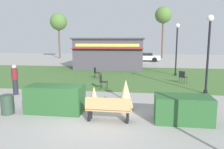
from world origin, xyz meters
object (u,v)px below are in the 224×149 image
(park_bench, at_px, (108,109))
(cafe_chair_center, at_px, (96,72))
(lamppost_far, at_px, (177,43))
(cafe_chair_west, at_px, (102,81))
(food_kiosk, at_px, (110,53))
(parked_car_center_slot, at_px, (145,57))
(person_strolling, at_px, (15,80))
(tree_left_bg, at_px, (59,22))
(cafe_chair_east, at_px, (183,76))
(lamppost_mid, at_px, (209,45))
(trash_bin, at_px, (7,104))
(tree_right_bg, at_px, (163,15))
(parked_car_west_slot, at_px, (111,56))

(park_bench, bearing_deg, cafe_chair_center, 104.82)
(lamppost_far, distance_m, cafe_chair_west, 8.32)
(food_kiosk, bearing_deg, parked_car_center_slot, 65.56)
(lamppost_far, bearing_deg, park_bench, -109.49)
(person_strolling, bearing_deg, park_bench, 18.91)
(parked_car_center_slot, xyz_separation_m, tree_left_bg, (-14.20, 3.45, 5.32))
(tree_left_bg, bearing_deg, parked_car_center_slot, -13.66)
(cafe_chair_east, bearing_deg, lamppost_mid, -74.47)
(park_bench, height_order, person_strolling, person_strolling)
(trash_bin, xyz_separation_m, tree_left_bg, (-8.40, 27.40, 5.56))
(cafe_chair_east, xyz_separation_m, person_strolling, (-9.88, -4.62, 0.33))
(lamppost_mid, distance_m, person_strolling, 10.98)
(park_bench, distance_m, trash_bin, 4.29)
(parked_car_center_slot, height_order, tree_right_bg, tree_right_bg)
(parked_car_west_slot, height_order, tree_right_bg, tree_right_bg)
(tree_right_bg, bearing_deg, cafe_chair_east, -91.07)
(lamppost_far, xyz_separation_m, person_strolling, (-9.89, -8.13, -1.90))
(lamppost_mid, xyz_separation_m, tree_left_bg, (-17.54, 22.58, 3.21))
(food_kiosk, distance_m, tree_right_bg, 17.38)
(cafe_chair_center, height_order, parked_car_west_slot, parked_car_west_slot)
(cafe_chair_center, distance_m, tree_right_bg, 23.72)
(cafe_chair_west, distance_m, tree_left_bg, 25.55)
(park_bench, bearing_deg, cafe_chair_west, 102.75)
(person_strolling, relative_size, parked_car_center_slot, 0.40)
(lamppost_far, bearing_deg, parked_car_center_slot, 101.32)
(lamppost_mid, distance_m, food_kiosk, 12.95)
(parked_car_west_slot, bearing_deg, tree_right_bg, 40.21)
(trash_bin, xyz_separation_m, tree_right_bg, (8.76, 30.58, 6.71))
(trash_bin, relative_size, tree_right_bg, 0.09)
(tree_left_bg, bearing_deg, tree_right_bg, 10.50)
(parked_car_center_slot, bearing_deg, park_bench, -93.59)
(food_kiosk, height_order, cafe_chair_west, food_kiosk)
(cafe_chair_east, xyz_separation_m, tree_left_bg, (-16.74, 19.69, 5.44))
(lamppost_mid, relative_size, trash_bin, 5.46)
(food_kiosk, distance_m, parked_car_center_slot, 9.28)
(food_kiosk, bearing_deg, lamppost_mid, -56.28)
(lamppost_mid, bearing_deg, tree_right_bg, 90.84)
(park_bench, relative_size, cafe_chair_west, 1.92)
(cafe_chair_east, bearing_deg, tree_left_bg, 130.37)
(cafe_chair_west, height_order, parked_car_center_slot, parked_car_center_slot)
(lamppost_far, distance_m, trash_bin, 14.19)
(parked_car_west_slot, xyz_separation_m, parked_car_center_slot, (4.88, -0.00, 0.00))
(lamppost_far, relative_size, person_strolling, 2.61)
(lamppost_far, distance_m, food_kiosk, 7.78)
(lamppost_far, distance_m, tree_right_bg, 19.84)
(park_bench, distance_m, cafe_chair_center, 9.42)
(tree_right_bg, bearing_deg, park_bench, -98.27)
(park_bench, relative_size, lamppost_mid, 0.39)
(cafe_chair_west, bearing_deg, trash_bin, -120.25)
(parked_car_west_slot, bearing_deg, parked_car_center_slot, -0.05)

